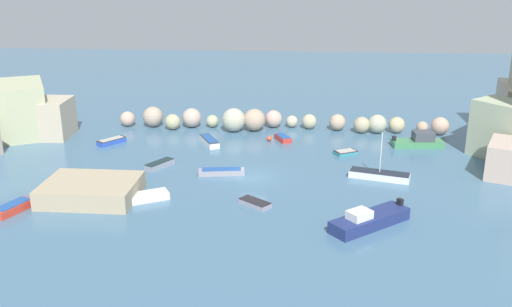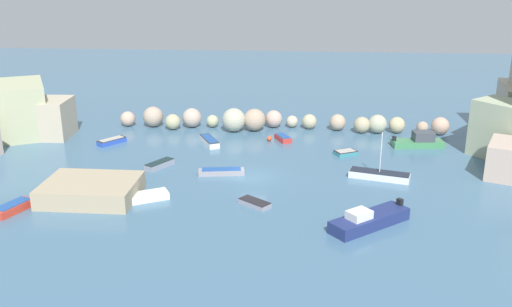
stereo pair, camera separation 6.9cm
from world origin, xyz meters
The scene contains 16 objects.
cove_water centered at (0.00, 0.00, 0.00)m, with size 160.00×160.00×0.00m, color #426884.
rock_breakwater centered at (0.46, 15.99, 1.12)m, with size 39.33×4.62×2.79m.
stone_dock centered at (-13.23, -6.18, 0.78)m, with size 7.81×5.97×1.57m, color tan.
channel_buoy centered at (0.89, 11.52, 0.28)m, with size 0.57×0.57×0.57m, color #E04C28.
moored_boat_0 centered at (-8.64, -6.14, 0.30)m, with size 4.23×3.24×0.60m.
moored_boat_1 centered at (-9.33, 1.94, 0.30)m, with size 2.54×3.25×0.60m.
moored_boat_2 centered at (9.14, 7.38, 0.23)m, with size 2.62×2.25×0.44m.
moored_boat_3 centered at (9.71, -9.73, 0.56)m, with size 6.54×5.87×1.58m.
moored_boat_4 centered at (-16.51, 9.11, 0.30)m, with size 2.86×3.23×0.56m.
moored_boat_5 centered at (0.74, -6.52, 0.22)m, with size 2.88×2.60×0.44m.
moored_boat_6 centered at (11.78, 0.54, 0.36)m, with size 5.71×2.87×4.53m.
moored_boat_7 centered at (-5.65, 9.79, 0.35)m, with size 2.79×4.08×0.68m.
moored_boat_8 centered at (2.43, 11.75, 0.30)m, with size 2.10×2.78×0.61m.
moored_boat_9 centered at (17.33, 10.89, 0.61)m, with size 5.65×2.51×1.66m.
moored_boat_10 centered at (-18.58, -9.28, 0.35)m, with size 2.48×3.61×0.72m.
moored_boat_11 centered at (-3.01, 0.51, 0.27)m, with size 4.44×1.77×0.56m.
Camera 1 is at (4.29, -49.52, 19.09)m, focal length 39.86 mm.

